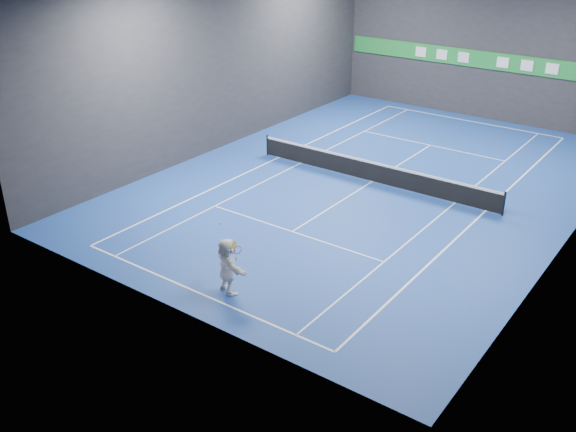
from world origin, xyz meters
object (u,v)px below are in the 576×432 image
Objects in this scene: player at (227,266)px; tennis_racket at (237,251)px; tennis_net at (373,171)px; tennis_ball at (221,223)px.

tennis_racket is (0.39, 0.05, 0.68)m from player.
player reaches higher than tennis_net.
player is at bearing -15.88° from tennis_ball.
tennis_ball is 11.33m from tennis_net.
tennis_ball is at bearing 177.53° from tennis_racket.
player is 11.28m from tennis_net.
player is 2.74× the size of tennis_racket.
tennis_net is at bearing 96.43° from tennis_racket.
tennis_net is 11.32m from tennis_racket.
tennis_ball is at bearing -86.91° from tennis_net.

